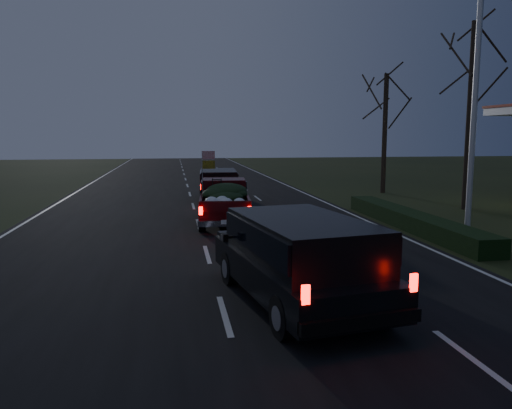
{
  "coord_description": "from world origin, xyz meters",
  "views": [
    {
      "loc": [
        -0.91,
        -14.19,
        3.47
      ],
      "look_at": [
        1.62,
        1.05,
        1.3
      ],
      "focal_mm": 35.0,
      "sensor_mm": 36.0,
      "label": 1
    }
  ],
  "objects": [
    {
      "name": "ground",
      "position": [
        0.0,
        0.0,
        0.0
      ],
      "size": [
        120.0,
        120.0,
        0.0
      ],
      "primitive_type": "plane",
      "color": "black",
      "rests_on": "ground"
    },
    {
      "name": "lead_suv",
      "position": [
        1.41,
        11.96,
        1.0
      ],
      "size": [
        2.2,
        4.71,
        1.32
      ],
      "rotation": [
        0.0,
        0.0,
        -0.06
      ],
      "color": "black",
      "rests_on": "ground"
    },
    {
      "name": "bare_tree_far",
      "position": [
        11.5,
        14.0,
        5.23
      ],
      "size": [
        3.6,
        3.6,
        7.0
      ],
      "color": "black",
      "rests_on": "ground"
    },
    {
      "name": "light_pole",
      "position": [
        9.5,
        2.0,
        5.48
      ],
      "size": [
        0.5,
        0.9,
        9.16
      ],
      "color": "silver",
      "rests_on": "ground"
    },
    {
      "name": "rear_suv",
      "position": [
        1.58,
        -4.61,
        1.12
      ],
      "size": [
        2.95,
        5.43,
        1.48
      ],
      "rotation": [
        0.0,
        0.0,
        0.16
      ],
      "color": "black",
      "rests_on": "ground"
    },
    {
      "name": "road_asphalt",
      "position": [
        0.0,
        0.0,
        0.01
      ],
      "size": [
        14.0,
        120.0,
        0.02
      ],
      "primitive_type": "cube",
      "color": "black",
      "rests_on": "ground"
    },
    {
      "name": "bare_tree_mid",
      "position": [
        12.5,
        7.0,
        6.35
      ],
      "size": [
        3.6,
        3.6,
        8.5
      ],
      "color": "black",
      "rests_on": "ground"
    },
    {
      "name": "pickup_truck",
      "position": [
        1.03,
        5.19,
        0.95
      ],
      "size": [
        2.25,
        4.98,
        2.54
      ],
      "rotation": [
        0.0,
        0.0,
        -0.09
      ],
      "color": "#38070B",
      "rests_on": "ground"
    },
    {
      "name": "hedge_row",
      "position": [
        7.8,
        3.0,
        0.3
      ],
      "size": [
        1.0,
        10.0,
        0.6
      ],
      "primitive_type": "cube",
      "color": "black",
      "rests_on": "ground"
    }
  ]
}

